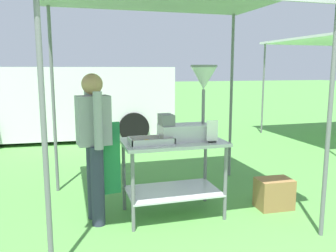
{
  "coord_description": "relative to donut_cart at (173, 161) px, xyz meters",
  "views": [
    {
      "loc": [
        -0.97,
        -2.36,
        1.66
      ],
      "look_at": [
        0.14,
        1.48,
        1.0
      ],
      "focal_mm": 37.38,
      "sensor_mm": 36.0,
      "label": 1
    }
  ],
  "objects": [
    {
      "name": "donut_tray",
      "position": [
        -0.27,
        -0.11,
        0.25
      ],
      "size": [
        0.46,
        0.27,
        0.07
      ],
      "color": "#B7B7BC",
      "rests_on": "donut_cart"
    },
    {
      "name": "menu_sign",
      "position": [
        0.38,
        -0.21,
        0.33
      ],
      "size": [
        0.13,
        0.05,
        0.24
      ],
      "color": "black",
      "rests_on": "donut_cart"
    },
    {
      "name": "donut_cart",
      "position": [
        0.0,
        0.0,
        0.0
      ],
      "size": [
        1.12,
        0.68,
        0.87
      ],
      "color": "#B7B7BC",
      "rests_on": "ground"
    },
    {
      "name": "donut_fryer",
      "position": [
        0.2,
        -0.02,
        0.57
      ],
      "size": [
        0.65,
        0.29,
        0.83
      ],
      "color": "#B7B7BC",
      "rests_on": "donut_cart"
    },
    {
      "name": "vendor",
      "position": [
        -0.85,
        0.07,
        0.27
      ],
      "size": [
        0.46,
        0.54,
        1.61
      ],
      "color": "#2D3347",
      "rests_on": "ground"
    },
    {
      "name": "ground_plane",
      "position": [
        -0.14,
        4.72,
        -0.64
      ],
      "size": [
        70.0,
        70.0,
        0.0
      ],
      "primitive_type": "plane",
      "color": "#519342"
    },
    {
      "name": "supply_crate",
      "position": [
        1.22,
        -0.15,
        -0.46
      ],
      "size": [
        0.43,
        0.3,
        0.36
      ],
      "color": "olive",
      "rests_on": "ground"
    },
    {
      "name": "van_white",
      "position": [
        -1.2,
        5.1,
        0.24
      ],
      "size": [
        5.16,
        2.29,
        1.69
      ],
      "color": "white",
      "rests_on": "ground"
    }
  ]
}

